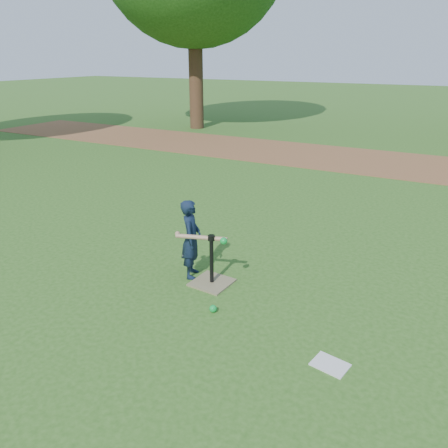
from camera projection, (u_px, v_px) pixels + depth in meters
The scene contains 7 objects.
ground at pixel (181, 281), 5.21m from camera, with size 80.00×80.00×0.00m, color #285116.
dirt_strip at pixel (342, 158), 11.34m from camera, with size 24.00×3.00×0.01m, color brown.
child at pixel (191, 239), 5.17m from camera, with size 0.35×0.23×0.96m, color black.
wiffle_ball_ground at pixel (213, 309), 4.56m from camera, with size 0.08×0.08×0.08m, color #0D9935.
clipboard at pixel (330, 365), 3.79m from camera, with size 0.30×0.23×0.01m, color silver.
batting_tee at pixel (212, 275), 5.11m from camera, with size 0.46×0.46×0.61m.
swing_action at pixel (203, 238), 4.94m from camera, with size 0.70×0.23×0.12m.
Camera 1 is at (2.66, -3.80, 2.52)m, focal length 35.00 mm.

